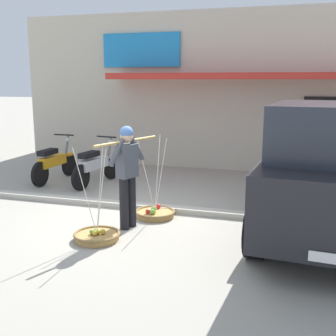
{
  "coord_description": "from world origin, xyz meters",
  "views": [
    {
      "loc": [
        2.59,
        -6.64,
        2.42
      ],
      "look_at": [
        0.39,
        0.6,
        0.85
      ],
      "focal_mm": 45.8,
      "sensor_mm": 36.0,
      "label": 1
    }
  ],
  "objects_px": {
    "fruit_basket_left_side": "(97,235)",
    "motorcycle_second_in_row": "(96,166)",
    "fruit_vendor": "(127,170)",
    "motorcycle_nearest_shop": "(54,163)",
    "parked_truck": "(335,171)",
    "fruit_basket_right_side": "(155,213)"
  },
  "relations": [
    {
      "from": "fruit_basket_left_side",
      "to": "motorcycle_nearest_shop",
      "type": "bearing_deg",
      "value": 129.89
    },
    {
      "from": "fruit_vendor",
      "to": "parked_truck",
      "type": "xyz_separation_m",
      "value": [
        3.2,
        0.63,
        0.06
      ]
    },
    {
      "from": "motorcycle_second_in_row",
      "to": "fruit_basket_right_side",
      "type": "bearing_deg",
      "value": -42.08
    },
    {
      "from": "fruit_basket_left_side",
      "to": "motorcycle_nearest_shop",
      "type": "height_order",
      "value": "fruit_basket_left_side"
    },
    {
      "from": "fruit_basket_left_side",
      "to": "fruit_basket_right_side",
      "type": "height_order",
      "value": "same"
    },
    {
      "from": "fruit_basket_left_side",
      "to": "fruit_vendor",
      "type": "bearing_deg",
      "value": 69.58
    },
    {
      "from": "parked_truck",
      "to": "fruit_basket_right_side",
      "type": "bearing_deg",
      "value": 179.46
    },
    {
      "from": "motorcycle_nearest_shop",
      "to": "motorcycle_second_in_row",
      "type": "height_order",
      "value": "same"
    },
    {
      "from": "motorcycle_nearest_shop",
      "to": "parked_truck",
      "type": "height_order",
      "value": "parked_truck"
    },
    {
      "from": "motorcycle_nearest_shop",
      "to": "fruit_vendor",
      "type": "bearing_deg",
      "value": -41.06
    },
    {
      "from": "motorcycle_second_in_row",
      "to": "fruit_basket_left_side",
      "type": "bearing_deg",
      "value": -63.64
    },
    {
      "from": "fruit_basket_right_side",
      "to": "fruit_vendor",
      "type": "bearing_deg",
      "value": -110.45
    },
    {
      "from": "motorcycle_nearest_shop",
      "to": "parked_truck",
      "type": "distance_m",
      "value": 6.48
    },
    {
      "from": "fruit_vendor",
      "to": "parked_truck",
      "type": "height_order",
      "value": "parked_truck"
    },
    {
      "from": "fruit_vendor",
      "to": "fruit_basket_left_side",
      "type": "distance_m",
      "value": 1.15
    },
    {
      "from": "fruit_basket_left_side",
      "to": "parked_truck",
      "type": "xyz_separation_m",
      "value": [
        3.45,
        1.3,
        0.96
      ]
    },
    {
      "from": "fruit_basket_left_side",
      "to": "parked_truck",
      "type": "distance_m",
      "value": 3.81
    },
    {
      "from": "motorcycle_second_in_row",
      "to": "parked_truck",
      "type": "relative_size",
      "value": 0.37
    },
    {
      "from": "fruit_basket_left_side",
      "to": "motorcycle_second_in_row",
      "type": "distance_m",
      "value": 3.6
    },
    {
      "from": "fruit_vendor",
      "to": "fruit_basket_left_side",
      "type": "height_order",
      "value": "fruit_vendor"
    },
    {
      "from": "fruit_basket_left_side",
      "to": "motorcycle_second_in_row",
      "type": "xyz_separation_m",
      "value": [
        -1.59,
        3.21,
        0.38
      ]
    },
    {
      "from": "fruit_basket_left_side",
      "to": "motorcycle_nearest_shop",
      "type": "xyz_separation_m",
      "value": [
        -2.7,
        3.23,
        0.38
      ]
    }
  ]
}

